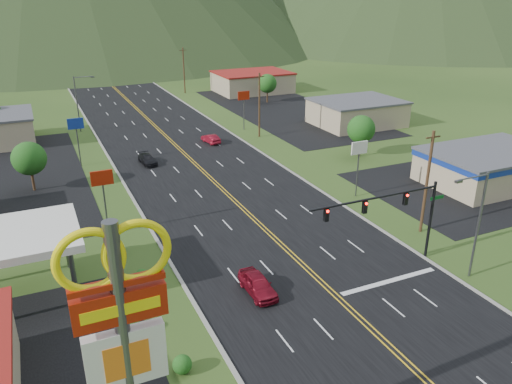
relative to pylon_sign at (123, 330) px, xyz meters
name	(u,v)px	position (x,y,z in m)	size (l,w,h in m)	color
pylon_sign	(123,330)	(0.00, 0.00, 0.00)	(4.32, 0.60, 14.00)	#59595E
traffic_signal	(395,208)	(23.48, 12.00, -3.97)	(13.10, 0.43, 7.00)	black
streetlight_east	(477,219)	(28.18, 8.00, -4.12)	(3.28, 0.25, 9.00)	#59595E
streetlight_west	(79,100)	(5.32, 68.00, -4.12)	(3.28, 0.25, 9.00)	#59595E
gas_canopy	(7,240)	(-5.00, 20.00, -4.43)	(10.00, 8.00, 5.30)	white
building_east_near	(490,165)	(47.00, 23.00, -7.03)	(15.40, 10.40, 4.10)	tan
building_east_mid	(357,112)	(49.00, 53.00, -7.14)	(14.40, 11.40, 4.30)	tan
building_east_far	(252,82)	(45.00, 88.00, -7.04)	(16.40, 12.40, 4.50)	tan
pole_sign_west_a	(103,184)	(3.00, 28.00, -4.25)	(2.00, 0.18, 6.40)	#59595E
pole_sign_west_b	(76,129)	(3.00, 50.00, -4.25)	(2.00, 0.18, 6.40)	#59595E
pole_sign_east_a	(359,153)	(30.00, 26.00, -4.25)	(2.00, 0.18, 6.40)	#59595E
pole_sign_east_b	(244,99)	(30.00, 58.00, -4.25)	(2.00, 0.18, 6.40)	#59595E
tree_west_a	(29,159)	(-3.00, 43.00, -5.41)	(3.84, 3.84, 5.82)	#382314
tree_east_a	(361,129)	(39.00, 38.00, -5.41)	(3.84, 3.84, 5.82)	#382314
tree_east_b	(267,84)	(43.00, 76.00, -5.41)	(3.84, 3.84, 5.82)	#382314
utility_pole_a	(427,182)	(30.50, 16.00, -4.17)	(1.60, 0.28, 10.00)	#382314
utility_pole_b	(259,105)	(30.50, 53.00, -4.17)	(1.60, 0.28, 10.00)	#382314
utility_pole_c	(184,70)	(30.50, 93.00, -4.17)	(1.60, 0.28, 10.00)	#382314
utility_pole_d	(144,51)	(30.50, 133.00, -4.17)	(1.60, 0.28, 10.00)	#382314
car_red_near	(258,285)	(11.75, 12.88, -8.54)	(1.78, 4.43, 1.51)	maroon
car_dark_mid	(148,160)	(11.21, 46.94, -8.69)	(1.71, 4.21, 1.22)	black
car_red_far	(211,139)	(22.26, 52.79, -8.65)	(1.38, 3.97, 1.31)	maroon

